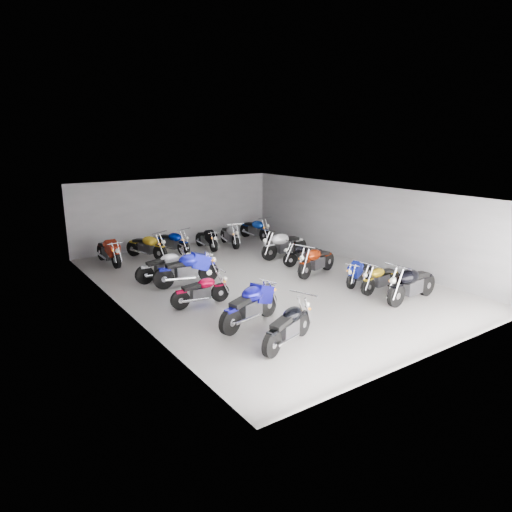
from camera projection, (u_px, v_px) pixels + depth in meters
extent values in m
plane|color=gray|center=(261.00, 282.00, 16.45)|extent=(14.00, 14.00, 0.00)
cube|color=gray|center=(176.00, 212.00, 21.63)|extent=(10.00, 0.10, 3.20)
cube|color=gray|center=(121.00, 259.00, 13.31)|extent=(0.10, 14.00, 3.20)
cube|color=gray|center=(360.00, 223.00, 18.78)|extent=(0.10, 14.00, 3.20)
cube|color=black|center=(261.00, 192.00, 15.64)|extent=(10.00, 14.00, 0.04)
cube|color=black|center=(269.00, 285.00, 16.05)|extent=(0.32, 0.32, 0.01)
cylinder|color=black|center=(302.00, 324.00, 11.93)|extent=(0.66, 0.36, 0.65)
cylinder|color=black|center=(272.00, 344.00, 10.75)|extent=(0.66, 0.38, 0.65)
cube|color=#2D2D30|center=(288.00, 330.00, 11.31)|extent=(0.73, 0.52, 0.41)
ellipsoid|color=black|center=(293.00, 315.00, 11.41)|extent=(0.79, 0.63, 0.37)
cube|color=black|center=(281.00, 323.00, 10.98)|extent=(0.68, 0.49, 0.19)
cylinder|color=black|center=(267.00, 305.00, 13.19)|extent=(0.73, 0.35, 0.72)
cylinder|color=black|center=(230.00, 322.00, 11.96)|extent=(0.74, 0.37, 0.72)
cube|color=#2D2D30|center=(250.00, 309.00, 12.55)|extent=(0.80, 0.54, 0.45)
ellipsoid|color=navy|center=(255.00, 294.00, 12.64)|extent=(0.86, 0.66, 0.41)
cube|color=black|center=(241.00, 302.00, 12.19)|extent=(0.75, 0.50, 0.20)
cylinder|color=black|center=(220.00, 292.00, 14.41)|extent=(0.60, 0.16, 0.59)
cylinder|color=black|center=(180.00, 300.00, 13.74)|extent=(0.60, 0.17, 0.59)
cube|color=#2D2D30|center=(200.00, 293.00, 14.05)|extent=(0.62, 0.31, 0.37)
ellipsoid|color=#AB0227|center=(206.00, 283.00, 14.08)|extent=(0.65, 0.41, 0.33)
cube|color=black|center=(191.00, 287.00, 13.84)|extent=(0.58, 0.29, 0.17)
cylinder|color=black|center=(208.00, 272.00, 16.35)|extent=(0.74, 0.23, 0.73)
cylinder|color=black|center=(163.00, 279.00, 15.59)|extent=(0.74, 0.25, 0.73)
cube|color=#2D2D30|center=(186.00, 272.00, 15.94)|extent=(0.77, 0.42, 0.46)
ellipsoid|color=#1316B7|center=(193.00, 261.00, 15.96)|extent=(0.82, 0.54, 0.41)
cube|color=black|center=(176.00, 265.00, 15.69)|extent=(0.73, 0.39, 0.21)
cylinder|color=black|center=(184.00, 268.00, 16.92)|extent=(0.67, 0.14, 0.67)
cylinder|color=black|center=(145.00, 275.00, 16.10)|extent=(0.67, 0.16, 0.67)
cube|color=#2D2D30|center=(164.00, 269.00, 16.49)|extent=(0.68, 0.32, 0.42)
ellipsoid|color=silver|center=(170.00, 259.00, 16.52)|extent=(0.71, 0.42, 0.37)
cube|color=black|center=(155.00, 262.00, 16.23)|extent=(0.64, 0.30, 0.19)
cylinder|color=black|center=(396.00, 295.00, 13.92)|extent=(0.74, 0.20, 0.73)
cylinder|color=black|center=(426.00, 285.00, 14.93)|extent=(0.74, 0.22, 0.73)
cube|color=#2D2D30|center=(412.00, 287.00, 14.40)|extent=(0.77, 0.40, 0.46)
ellipsoid|color=black|center=(408.00, 277.00, 14.15)|extent=(0.81, 0.51, 0.41)
cube|color=black|center=(420.00, 275.00, 14.53)|extent=(0.72, 0.37, 0.21)
cylinder|color=black|center=(368.00, 287.00, 14.95)|extent=(0.60, 0.16, 0.60)
cylinder|color=black|center=(393.00, 279.00, 15.76)|extent=(0.61, 0.18, 0.60)
cube|color=#2D2D30|center=(381.00, 280.00, 15.33)|extent=(0.62, 0.32, 0.37)
ellipsoid|color=#BB9114|center=(378.00, 273.00, 15.13)|extent=(0.66, 0.42, 0.34)
cube|color=black|center=(387.00, 271.00, 15.44)|extent=(0.59, 0.30, 0.17)
cylinder|color=black|center=(352.00, 281.00, 15.61)|extent=(0.58, 0.29, 0.57)
cylinder|color=black|center=(367.00, 272.00, 16.61)|extent=(0.59, 0.31, 0.57)
cube|color=#2D2D30|center=(360.00, 274.00, 16.09)|extent=(0.64, 0.44, 0.36)
ellipsoid|color=#142096|center=(358.00, 267.00, 15.87)|extent=(0.69, 0.53, 0.32)
cube|color=black|center=(364.00, 265.00, 16.25)|extent=(0.60, 0.41, 0.16)
cylinder|color=black|center=(305.00, 270.00, 16.66)|extent=(0.71, 0.32, 0.69)
cylinder|color=black|center=(328.00, 261.00, 17.82)|extent=(0.71, 0.34, 0.69)
cube|color=#2D2D30|center=(317.00, 263.00, 17.21)|extent=(0.76, 0.50, 0.43)
ellipsoid|color=maroon|center=(313.00, 255.00, 16.95)|extent=(0.82, 0.61, 0.39)
cube|color=black|center=(322.00, 253.00, 17.39)|extent=(0.72, 0.47, 0.20)
cylinder|color=black|center=(290.00, 260.00, 18.22)|extent=(0.60, 0.23, 0.58)
cylinder|color=black|center=(319.00, 257.00, 18.73)|extent=(0.60, 0.25, 0.58)
cube|color=#2D2D30|center=(305.00, 256.00, 18.46)|extent=(0.63, 0.38, 0.37)
ellipsoid|color=black|center=(300.00, 249.00, 18.30)|extent=(0.68, 0.48, 0.33)
cube|color=black|center=(311.00, 249.00, 18.50)|extent=(0.59, 0.36, 0.17)
cylinder|color=black|center=(269.00, 252.00, 19.17)|extent=(0.73, 0.17, 0.73)
cylinder|color=black|center=(299.00, 247.00, 20.10)|extent=(0.73, 0.19, 0.73)
cube|color=#2D2D30|center=(285.00, 247.00, 19.61)|extent=(0.75, 0.36, 0.45)
ellipsoid|color=silver|center=(280.00, 239.00, 19.37)|extent=(0.78, 0.48, 0.41)
cube|color=black|center=(291.00, 238.00, 19.73)|extent=(0.70, 0.34, 0.21)
cylinder|color=black|center=(116.00, 260.00, 18.01)|extent=(0.19, 0.70, 0.70)
cylinder|color=black|center=(102.00, 252.00, 19.21)|extent=(0.21, 0.71, 0.70)
cube|color=#2D2D30|center=(109.00, 253.00, 18.58)|extent=(0.37, 0.73, 0.43)
ellipsoid|color=maroon|center=(110.00, 246.00, 18.31)|extent=(0.48, 0.77, 0.39)
cube|color=black|center=(105.00, 245.00, 18.77)|extent=(0.35, 0.68, 0.20)
cylinder|color=black|center=(160.00, 253.00, 19.11)|extent=(0.41, 0.68, 0.68)
cylinder|color=black|center=(133.00, 248.00, 19.88)|extent=(0.43, 0.69, 0.68)
cube|color=#2D2D30|center=(146.00, 248.00, 19.47)|extent=(0.58, 0.77, 0.43)
ellipsoid|color=gold|center=(150.00, 241.00, 19.26)|extent=(0.69, 0.84, 0.38)
cube|color=black|center=(140.00, 240.00, 19.56)|extent=(0.54, 0.72, 0.19)
cylinder|color=black|center=(184.00, 248.00, 20.00)|extent=(0.35, 0.66, 0.66)
cylinder|color=black|center=(160.00, 244.00, 20.83)|extent=(0.37, 0.67, 0.66)
cube|color=#2D2D30|center=(172.00, 244.00, 20.39)|extent=(0.52, 0.73, 0.41)
ellipsoid|color=navy|center=(175.00, 237.00, 20.18)|extent=(0.63, 0.80, 0.37)
cube|color=black|center=(166.00, 236.00, 20.50)|extent=(0.49, 0.69, 0.19)
cylinder|color=black|center=(214.00, 245.00, 20.61)|extent=(0.13, 0.60, 0.60)
cylinder|color=black|center=(200.00, 240.00, 21.71)|extent=(0.15, 0.61, 0.60)
cube|color=#2D2D30|center=(206.00, 241.00, 21.14)|extent=(0.29, 0.62, 0.38)
ellipsoid|color=black|center=(208.00, 235.00, 20.90)|extent=(0.38, 0.65, 0.34)
cube|color=black|center=(203.00, 234.00, 21.32)|extent=(0.27, 0.58, 0.17)
cylinder|color=black|center=(236.00, 242.00, 21.09)|extent=(0.25, 0.68, 0.67)
cylinder|color=black|center=(224.00, 236.00, 22.43)|extent=(0.28, 0.69, 0.67)
cube|color=#2D2D30|center=(230.00, 237.00, 21.74)|extent=(0.43, 0.73, 0.42)
ellipsoid|color=#A4A2A9|center=(231.00, 231.00, 21.45)|extent=(0.54, 0.78, 0.38)
cube|color=black|center=(227.00, 229.00, 21.96)|extent=(0.40, 0.68, 0.19)
cylinder|color=black|center=(265.00, 235.00, 22.52)|extent=(0.20, 0.69, 0.68)
cylinder|color=black|center=(245.00, 230.00, 23.68)|extent=(0.22, 0.70, 0.68)
cube|color=#2D2D30|center=(255.00, 231.00, 23.08)|extent=(0.38, 0.72, 0.43)
ellipsoid|color=#0C329C|center=(258.00, 225.00, 22.81)|extent=(0.49, 0.76, 0.39)
cube|color=black|center=(251.00, 224.00, 23.26)|extent=(0.35, 0.67, 0.19)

